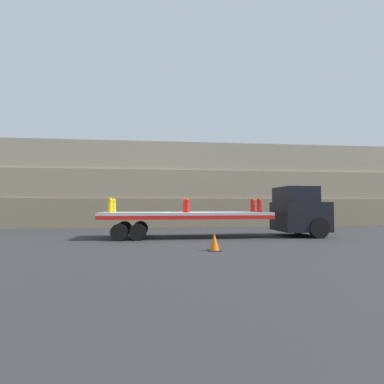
# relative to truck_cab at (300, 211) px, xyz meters

# --- Properties ---
(ground_plane) EXTENTS (120.00, 120.00, 0.00)m
(ground_plane) POSITION_rel_truck_cab_xyz_m (-6.60, 0.00, -1.40)
(ground_plane) COLOR #2D2D30
(rock_cliff) EXTENTS (60.00, 3.30, 6.87)m
(rock_cliff) POSITION_rel_truck_cab_xyz_m (-6.60, 8.85, 2.03)
(rock_cliff) COLOR #84755B
(rock_cliff) RESTS_ON ground_plane
(truck_cab) EXTENTS (2.59, 2.74, 2.80)m
(truck_cab) POSITION_rel_truck_cab_xyz_m (0.00, 0.00, 0.00)
(truck_cab) COLOR black
(truck_cab) RESTS_ON ground_plane
(flatbed_trailer) EXTENTS (9.13, 2.61, 1.38)m
(flatbed_trailer) POSITION_rel_truck_cab_xyz_m (-7.18, 0.00, -0.27)
(flatbed_trailer) COLOR #B2B2B7
(flatbed_trailer) RESTS_ON ground_plane
(fire_hydrant_yellow_near_0) EXTENTS (0.32, 0.45, 0.75)m
(fire_hydrant_yellow_near_0) POSITION_rel_truck_cab_xyz_m (-10.57, -0.55, 0.34)
(fire_hydrant_yellow_near_0) COLOR gold
(fire_hydrant_yellow_near_0) RESTS_ON flatbed_trailer
(fire_hydrant_yellow_far_0) EXTENTS (0.32, 0.45, 0.75)m
(fire_hydrant_yellow_far_0) POSITION_rel_truck_cab_xyz_m (-10.57, 0.55, 0.34)
(fire_hydrant_yellow_far_0) COLOR gold
(fire_hydrant_yellow_far_0) RESTS_ON flatbed_trailer
(fire_hydrant_red_near_1) EXTENTS (0.32, 0.45, 0.75)m
(fire_hydrant_red_near_1) POSITION_rel_truck_cab_xyz_m (-6.60, -0.55, 0.34)
(fire_hydrant_red_near_1) COLOR red
(fire_hydrant_red_near_1) RESTS_ON flatbed_trailer
(fire_hydrant_red_far_1) EXTENTS (0.32, 0.45, 0.75)m
(fire_hydrant_red_far_1) POSITION_rel_truck_cab_xyz_m (-6.60, 0.55, 0.34)
(fire_hydrant_red_far_1) COLOR red
(fire_hydrant_red_far_1) RESTS_ON flatbed_trailer
(fire_hydrant_red_near_2) EXTENTS (0.32, 0.45, 0.75)m
(fire_hydrant_red_near_2) POSITION_rel_truck_cab_xyz_m (-2.64, -0.55, 0.34)
(fire_hydrant_red_near_2) COLOR red
(fire_hydrant_red_near_2) RESTS_ON flatbed_trailer
(fire_hydrant_red_far_2) EXTENTS (0.32, 0.45, 0.75)m
(fire_hydrant_red_far_2) POSITION_rel_truck_cab_xyz_m (-2.64, 0.55, 0.34)
(fire_hydrant_red_far_2) COLOR red
(fire_hydrant_red_far_2) RESTS_ON flatbed_trailer
(cargo_strap_rear) EXTENTS (0.05, 2.71, 0.01)m
(cargo_strap_rear) POSITION_rel_truck_cab_xyz_m (-10.57, 0.00, 0.74)
(cargo_strap_rear) COLOR yellow
(cargo_strap_rear) RESTS_ON fire_hydrant_yellow_near_0
(cargo_strap_middle) EXTENTS (0.05, 2.71, 0.01)m
(cargo_strap_middle) POSITION_rel_truck_cab_xyz_m (-6.60, 0.00, 0.74)
(cargo_strap_middle) COLOR yellow
(cargo_strap_middle) RESTS_ON fire_hydrant_red_near_1
(cargo_strap_front) EXTENTS (0.05, 2.71, 0.01)m
(cargo_strap_front) POSITION_rel_truck_cab_xyz_m (-2.64, 0.00, 0.74)
(cargo_strap_front) COLOR yellow
(cargo_strap_front) RESTS_ON fire_hydrant_red_near_2
(traffic_cone) EXTENTS (0.50, 0.50, 0.69)m
(traffic_cone) POSITION_rel_truck_cab_xyz_m (-5.93, -4.81, -1.07)
(traffic_cone) COLOR black
(traffic_cone) RESTS_ON ground_plane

